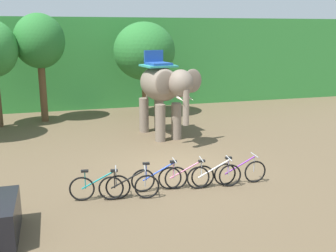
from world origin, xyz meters
name	(u,v)px	position (x,y,z in m)	size (l,w,h in m)	color
ground_plane	(178,169)	(0.00, 0.00, 0.00)	(80.00, 80.00, 0.00)	brown
foliage_hedge	(113,60)	(0.00, 14.52, 2.69)	(36.00, 6.00, 5.38)	#338438
tree_center	(39,42)	(-4.47, 9.01, 4.07)	(2.53, 2.53, 5.49)	brown
tree_center_right	(144,51)	(0.90, 8.94, 3.53)	(3.32, 3.32, 5.10)	brown
elephant	(163,88)	(0.62, 4.22, 2.20)	(2.30, 4.24, 3.78)	gray
bike_teal	(100,187)	(-2.86, -1.79, 0.39)	(1.70, 0.52, 0.92)	black
bike_black	(129,186)	(-2.08, -1.99, 0.39)	(1.69, 0.52, 0.92)	black
bike_blue	(160,178)	(-1.09, -1.62, 0.39)	(1.71, 0.52, 0.92)	black
bike_pink	(186,176)	(-0.28, -1.70, 0.39)	(1.70, 0.52, 0.92)	black
bike_white	(214,176)	(0.55, -1.87, 0.39)	(1.71, 0.52, 0.92)	black
bike_purple	(240,172)	(1.44, -1.80, 0.39)	(1.71, 0.52, 0.92)	black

